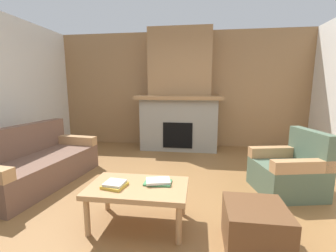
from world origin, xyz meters
The scene contains 9 objects.
ground centered at (0.00, 0.00, 0.00)m, with size 9.00×9.00×0.00m, color brown.
wall_back_wood_panel centered at (0.00, 3.00, 1.35)m, with size 6.00×0.12×2.70m, color #997047.
fireplace centered at (0.00, 2.62, 1.16)m, with size 1.90×0.82×2.70m.
couch centered at (-1.92, 0.32, 0.29)m, with size 1.04×1.88×0.85m.
armchair centered at (1.68, 0.53, 0.29)m, with size 0.90×0.90×0.85m.
coffee_table centered at (-0.14, -0.49, 0.38)m, with size 1.00×0.60×0.43m.
ottoman centered at (0.96, -0.70, 0.20)m, with size 0.52×0.52×0.40m, color brown.
book_stack_near_edge centered at (-0.36, -0.55, 0.45)m, with size 0.25×0.24×0.05m.
book_stack_center centered at (0.05, -0.42, 0.45)m, with size 0.28×0.22×0.04m.
Camera 1 is at (0.45, -2.60, 1.41)m, focal length 24.34 mm.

